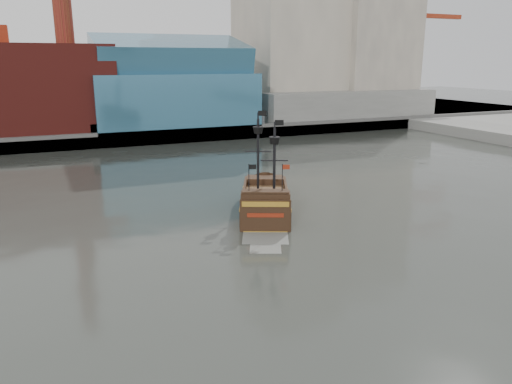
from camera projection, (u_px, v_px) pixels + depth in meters
name	position (u px, v px, depth m)	size (l,w,h in m)	color
ground	(305.00, 302.00, 30.64)	(400.00, 400.00, 0.00)	#2C2F2A
promenade_far	(106.00, 122.00, 111.88)	(220.00, 60.00, 2.00)	slate
seawall	(128.00, 139.00, 85.67)	(220.00, 1.00, 2.60)	#4C4C49
skyline	(128.00, 9.00, 101.29)	(149.00, 45.00, 62.00)	brown
crane_a	(419.00, 41.00, 128.84)	(22.50, 4.00, 32.25)	slate
crane_b	(420.00, 56.00, 142.32)	(19.10, 4.00, 26.25)	slate
pirate_ship	(265.00, 204.00, 47.97)	(9.56, 14.43, 10.46)	black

